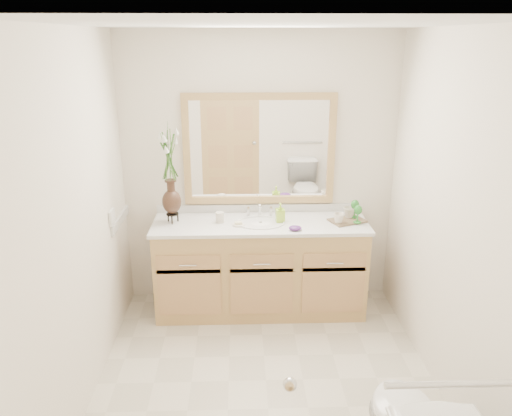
{
  "coord_description": "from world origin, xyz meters",
  "views": [
    {
      "loc": [
        -0.17,
        -2.97,
        2.33
      ],
      "look_at": [
        -0.05,
        0.65,
        1.08
      ],
      "focal_mm": 35.0,
      "sensor_mm": 36.0,
      "label": 1
    }
  ],
  "objects_px": {
    "tumbler": "(220,217)",
    "tray": "(347,221)",
    "soap_bottle": "(280,213)",
    "flower_vase": "(169,162)"
  },
  "relations": [
    {
      "from": "soap_bottle",
      "to": "tray",
      "type": "height_order",
      "value": "soap_bottle"
    },
    {
      "from": "soap_bottle",
      "to": "tumbler",
      "type": "bearing_deg",
      "value": 175.55
    },
    {
      "from": "tumbler",
      "to": "tray",
      "type": "relative_size",
      "value": 0.31
    },
    {
      "from": "flower_vase",
      "to": "tumbler",
      "type": "height_order",
      "value": "flower_vase"
    },
    {
      "from": "tumbler",
      "to": "tray",
      "type": "xyz_separation_m",
      "value": [
        1.09,
        -0.01,
        -0.04
      ]
    },
    {
      "from": "flower_vase",
      "to": "tumbler",
      "type": "bearing_deg",
      "value": -2.33
    },
    {
      "from": "tray",
      "to": "tumbler",
      "type": "bearing_deg",
      "value": 157.11
    },
    {
      "from": "tumbler",
      "to": "tray",
      "type": "distance_m",
      "value": 1.09
    },
    {
      "from": "tumbler",
      "to": "soap_bottle",
      "type": "xyz_separation_m",
      "value": [
        0.52,
        0.0,
        0.03
      ]
    },
    {
      "from": "soap_bottle",
      "to": "tray",
      "type": "bearing_deg",
      "value": -6.85
    }
  ]
}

